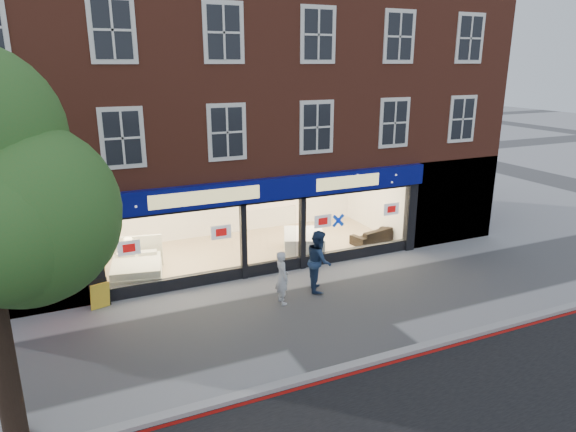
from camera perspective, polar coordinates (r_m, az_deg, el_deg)
ground at (r=14.89m, az=3.03°, el=-10.48°), size 120.00×120.00×0.00m
kerb_line at (r=12.59m, az=9.75°, el=-16.23°), size 60.00×0.10×0.01m
kerb_stone at (r=12.69m, az=9.24°, el=-15.59°), size 60.00×0.25×0.12m
showroom_floor at (r=19.28m, az=-4.11°, el=-3.81°), size 11.00×4.50×0.10m
building at (r=19.65m, az=-6.34°, el=16.26°), size 19.00×8.26×10.30m
display_bed at (r=17.39m, az=-16.45°, el=-5.53°), size 1.96×2.24×1.12m
bedside_table at (r=18.05m, az=-17.16°, el=-4.91°), size 0.55×0.55×0.55m
mattress_stack at (r=18.87m, az=1.75°, el=-2.93°), size 2.01×2.21×0.71m
sofa at (r=20.16m, az=9.43°, el=-2.10°), size 1.98×1.13×0.54m
a_board at (r=15.80m, az=-20.18°, el=-8.19°), size 0.62×0.48×0.84m
pedestrian_grey at (r=15.01m, az=-0.67°, el=-6.83°), size 0.40×0.60×1.61m
pedestrian_blue at (r=15.82m, az=3.44°, el=-4.97°), size 1.01×1.13×1.92m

